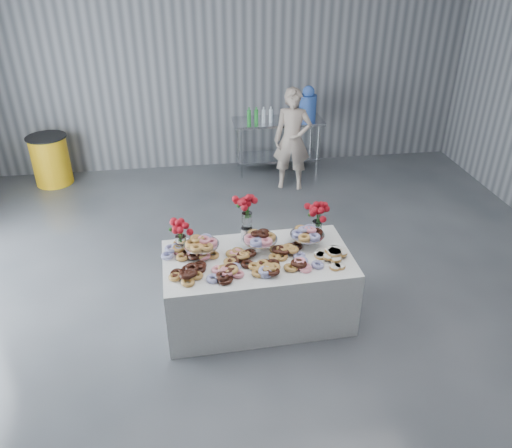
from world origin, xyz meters
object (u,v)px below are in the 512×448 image
Objects in this scene: display_table at (258,287)px; person at (292,140)px; trash_barrel at (51,160)px; prep_table at (278,136)px; water_jug at (308,104)px.

display_table is 3.29m from person.
person is at bearing -10.25° from trash_barrel.
prep_table is 0.73m from water_jug.
display_table is 3.43× the size of water_jug.
display_table is 4.12m from water_jug.
water_jug is 0.34× the size of person.
person reaches higher than prep_table.
prep_table reaches higher than display_table.
prep_table is 3.75m from trash_barrel.
prep_table is 1.85× the size of trash_barrel.
prep_table is at bearing 76.64° from display_table.
display_table is 1.27× the size of prep_table.
person reaches higher than trash_barrel.
prep_table is 0.73m from person.
trash_barrel is at bearing 180.00° from water_jug.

